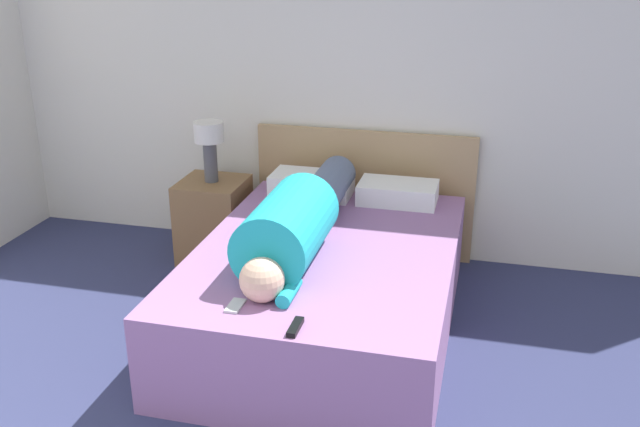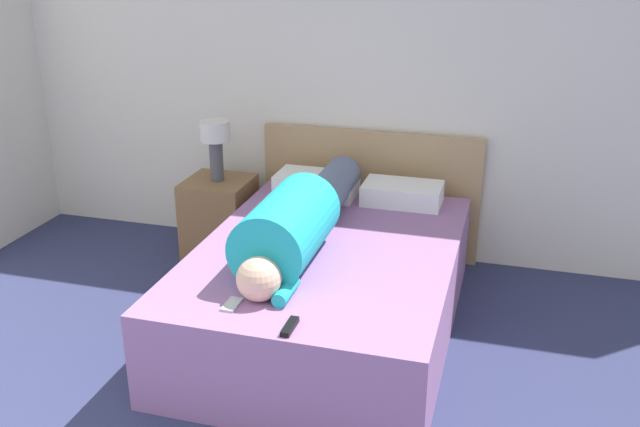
% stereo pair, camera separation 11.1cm
% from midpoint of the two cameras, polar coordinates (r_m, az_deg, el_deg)
% --- Properties ---
extents(wall_back, '(5.78, 0.06, 2.60)m').
position_cam_midpoint_polar(wall_back, '(4.79, 0.30, 11.94)').
color(wall_back, silver).
rests_on(wall_back, ground_plane).
extents(bed, '(1.37, 1.97, 0.51)m').
position_cam_midpoint_polar(bed, '(3.99, -0.28, -6.00)').
color(bed, '#936699').
rests_on(bed, ground_plane).
extents(headboard, '(1.49, 0.04, 0.88)m').
position_cam_midpoint_polar(headboard, '(4.89, 2.88, 1.66)').
color(headboard, tan).
rests_on(headboard, ground_plane).
extents(nightstand, '(0.43, 0.43, 0.56)m').
position_cam_midpoint_polar(nightstand, '(4.90, -9.12, -0.53)').
color(nightstand, brown).
rests_on(nightstand, ground_plane).
extents(table_lamp, '(0.20, 0.20, 0.40)m').
position_cam_midpoint_polar(table_lamp, '(4.72, -9.52, 5.74)').
color(table_lamp, '#4C4C51').
rests_on(table_lamp, nightstand).
extents(person_lying, '(0.38, 1.70, 0.38)m').
position_cam_midpoint_polar(person_lying, '(3.80, -2.62, -0.56)').
color(person_lying, '#DBB293').
rests_on(person_lying, bed).
extents(pillow_near_headboard, '(0.52, 0.30, 0.14)m').
position_cam_midpoint_polar(pillow_near_headboard, '(4.63, -1.36, 2.34)').
color(pillow_near_headboard, white).
rests_on(pillow_near_headboard, bed).
extents(pillow_second, '(0.49, 0.30, 0.13)m').
position_cam_midpoint_polar(pillow_second, '(4.52, 5.55, 1.67)').
color(pillow_second, white).
rests_on(pillow_second, bed).
extents(tv_remote, '(0.04, 0.15, 0.02)m').
position_cam_midpoint_polar(tv_remote, '(3.10, -3.03, -9.07)').
color(tv_remote, black).
rests_on(tv_remote, bed).
extents(cell_phone, '(0.06, 0.13, 0.01)m').
position_cam_midpoint_polar(cell_phone, '(3.30, -7.68, -7.34)').
color(cell_phone, '#B2B7BC').
rests_on(cell_phone, bed).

